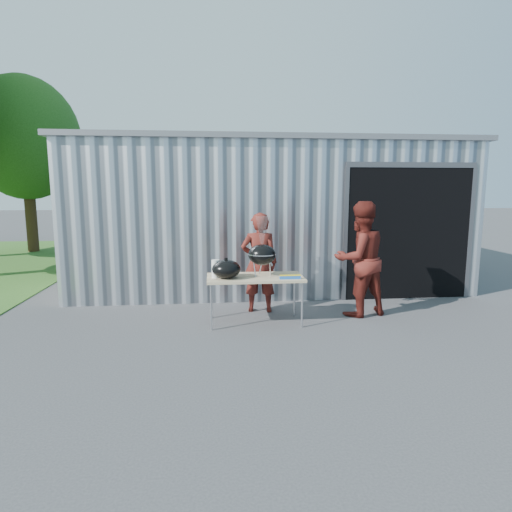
{
  "coord_description": "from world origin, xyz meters",
  "views": [
    {
      "loc": [
        -0.41,
        -6.09,
        2.1
      ],
      "look_at": [
        0.26,
        0.59,
        1.05
      ],
      "focal_mm": 30.0,
      "sensor_mm": 36.0,
      "label": 1
    }
  ],
  "objects": [
    {
      "name": "folding_table",
      "position": [
        0.23,
        0.44,
        0.71
      ],
      "size": [
        1.5,
        0.75,
        0.75
      ],
      "color": "tan",
      "rests_on": "ground"
    },
    {
      "name": "tree_far",
      "position": [
        -6.5,
        9.0,
        3.74
      ],
      "size": [
        3.47,
        3.47,
        5.76
      ],
      "color": "#442D19",
      "rests_on": "ground"
    },
    {
      "name": "paper_towels",
      "position": [
        -0.38,
        0.39,
        0.89
      ],
      "size": [
        0.12,
        0.12,
        0.28
      ],
      "primitive_type": "cylinder",
      "color": "white",
      "rests_on": "folding_table"
    },
    {
      "name": "foil_box",
      "position": [
        0.75,
        0.19,
        0.78
      ],
      "size": [
        0.32,
        0.05,
        0.06
      ],
      "color": "blue",
      "rests_on": "folding_table"
    },
    {
      "name": "kettle_grill",
      "position": [
        0.34,
        0.48,
        1.17
      ],
      "size": [
        0.44,
        0.44,
        0.94
      ],
      "color": "black",
      "rests_on": "folding_table"
    },
    {
      "name": "person_cook",
      "position": [
        0.37,
        1.09,
        0.86
      ],
      "size": [
        0.66,
        0.47,
        1.71
      ],
      "primitive_type": "imported",
      "rotation": [
        0.0,
        0.0,
        3.05
      ],
      "color": "#581B15",
      "rests_on": "ground"
    },
    {
      "name": "grill_lid",
      "position": [
        -0.22,
        0.34,
        0.89
      ],
      "size": [
        0.44,
        0.44,
        0.32
      ],
      "color": "black",
      "rests_on": "folding_table"
    },
    {
      "name": "white_tub",
      "position": [
        -0.32,
        0.61,
        0.8
      ],
      "size": [
        0.2,
        0.15,
        0.1
      ],
      "primitive_type": "cube",
      "color": "white",
      "rests_on": "folding_table"
    },
    {
      "name": "building",
      "position": [
        0.92,
        4.59,
        1.54
      ],
      "size": [
        8.2,
        6.2,
        3.1
      ],
      "color": "silver",
      "rests_on": "ground"
    },
    {
      "name": "ground",
      "position": [
        0.0,
        0.0,
        0.0
      ],
      "size": [
        80.0,
        80.0,
        0.0
      ],
      "primitive_type": "plane",
      "color": "#3C3C3E"
    },
    {
      "name": "person_bystander",
      "position": [
        2.01,
        0.71,
        0.95
      ],
      "size": [
        1.09,
        0.95,
        1.91
      ],
      "primitive_type": "imported",
      "rotation": [
        0.0,
        0.0,
        3.41
      ],
      "color": "#581B15",
      "rests_on": "ground"
    }
  ]
}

